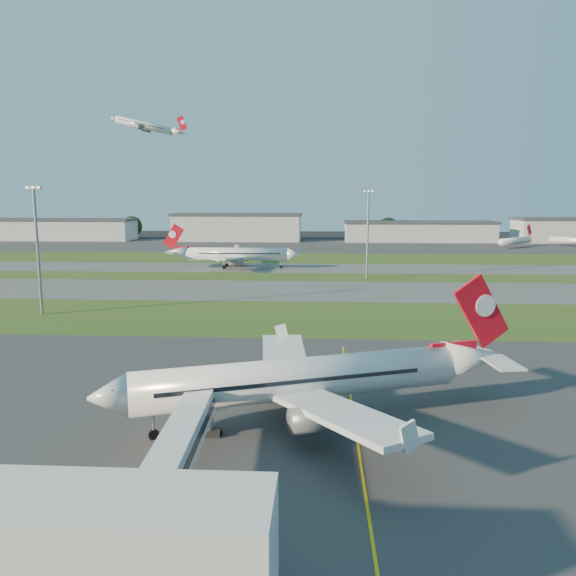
# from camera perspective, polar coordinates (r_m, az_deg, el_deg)

# --- Properties ---
(ground) EXTENTS (700.00, 700.00, 0.00)m
(ground) POSITION_cam_1_polar(r_m,az_deg,el_deg) (61.09, 1.93, -13.29)
(ground) COLOR black
(ground) RESTS_ON ground
(apron_near) EXTENTS (300.00, 70.00, 0.01)m
(apron_near) POSITION_cam_1_polar(r_m,az_deg,el_deg) (61.09, 1.93, -13.29)
(apron_near) COLOR #333335
(apron_near) RESTS_ON ground
(grass_strip_a) EXTENTS (300.00, 34.00, 0.01)m
(grass_strip_a) POSITION_cam_1_polar(r_m,az_deg,el_deg) (110.96, 2.58, -3.03)
(grass_strip_a) COLOR #31541C
(grass_strip_a) RESTS_ON ground
(taxiway_a) EXTENTS (300.00, 32.00, 0.01)m
(taxiway_a) POSITION_cam_1_polar(r_m,az_deg,el_deg) (143.39, 2.75, -0.27)
(taxiway_a) COLOR #515154
(taxiway_a) RESTS_ON ground
(grass_strip_b) EXTENTS (300.00, 18.00, 0.01)m
(grass_strip_b) POSITION_cam_1_polar(r_m,az_deg,el_deg) (168.11, 2.84, 1.11)
(grass_strip_b) COLOR #31541C
(grass_strip_b) RESTS_ON ground
(taxiway_b) EXTENTS (300.00, 26.00, 0.01)m
(taxiway_b) POSITION_cam_1_polar(r_m,az_deg,el_deg) (189.92, 2.89, 2.03)
(taxiway_b) COLOR #515154
(taxiway_b) RESTS_ON ground
(grass_strip_c) EXTENTS (300.00, 40.00, 0.01)m
(grass_strip_c) POSITION_cam_1_polar(r_m,az_deg,el_deg) (222.71, 2.96, 3.06)
(grass_strip_c) COLOR #31541C
(grass_strip_c) RESTS_ON ground
(apron_far) EXTENTS (400.00, 80.00, 0.01)m
(apron_far) POSITION_cam_1_polar(r_m,az_deg,el_deg) (282.45, 3.04, 4.33)
(apron_far) COLOR #333335
(apron_far) RESTS_ON ground
(yellow_line) EXTENTS (0.25, 60.00, 0.02)m
(yellow_line) POSITION_cam_1_polar(r_m,az_deg,el_deg) (61.20, 6.74, -13.31)
(yellow_line) COLOR gold
(yellow_line) RESTS_ON ground
(terminal_fragment) EXTENTS (26.00, 6.05, 8.00)m
(terminal_fragment) POSITION_cam_1_polar(r_m,az_deg,el_deg) (36.16, -24.48, -23.98)
(terminal_fragment) COLOR silver
(terminal_fragment) RESTS_ON ground
(jet_bridge) EXTENTS (4.20, 26.90, 6.20)m
(jet_bridge) POSITION_cam_1_polar(r_m,az_deg,el_deg) (46.84, -11.06, -15.35)
(jet_bridge) COLOR silver
(jet_bridge) RESTS_ON ground
(airliner_parked) EXTENTS (40.76, 34.49, 13.29)m
(airliner_parked) POSITION_cam_1_polar(r_m,az_deg,el_deg) (59.09, 1.50, -9.25)
(airliner_parked) COLOR white
(airliner_parked) RESTS_ON ground
(airliner_taxiing) EXTENTS (42.50, 36.07, 13.27)m
(airliner_taxiing) POSITION_cam_1_polar(r_m,az_deg,el_deg) (190.25, -5.31, 3.42)
(airliner_taxiing) COLOR white
(airliner_taxiing) RESTS_ON ground
(airliner_departing) EXTENTS (33.48, 28.41, 10.45)m
(airliner_departing) POSITION_cam_1_polar(r_m,az_deg,el_deg) (276.00, -14.33, 15.68)
(airliner_departing) COLOR white
(mini_jet_near) EXTENTS (22.09, 20.78, 9.48)m
(mini_jet_near) POSITION_cam_1_polar(r_m,az_deg,el_deg) (291.24, 22.10, 4.47)
(mini_jet_near) COLOR white
(mini_jet_near) RESTS_ON ground
(light_mast_west) EXTENTS (3.20, 0.70, 25.80)m
(light_mast_west) POSITION_cam_1_polar(r_m,az_deg,el_deg) (122.49, -24.12, 4.33)
(light_mast_west) COLOR gray
(light_mast_west) RESTS_ON ground
(light_mast_centre) EXTENTS (3.20, 0.70, 25.80)m
(light_mast_centre) POSITION_cam_1_polar(r_m,az_deg,el_deg) (165.28, 8.11, 6.05)
(light_mast_centre) COLOR gray
(light_mast_centre) RESTS_ON ground
(hangar_far_west) EXTENTS (91.80, 23.00, 12.20)m
(hangar_far_west) POSITION_cam_1_polar(r_m,az_deg,el_deg) (346.69, -22.69, 5.54)
(hangar_far_west) COLOR #A7A9B0
(hangar_far_west) RESTS_ON ground
(hangar_west) EXTENTS (71.40, 23.00, 15.20)m
(hangar_west) POSITION_cam_1_polar(r_m,az_deg,el_deg) (315.29, -5.18, 6.19)
(hangar_west) COLOR #A7A9B0
(hangar_west) RESTS_ON ground
(hangar_east) EXTENTS (81.60, 23.00, 11.20)m
(hangar_east) POSITION_cam_1_polar(r_m,az_deg,el_deg) (316.59, 13.13, 5.64)
(hangar_east) COLOR #A7A9B0
(hangar_east) RESTS_ON ground
(tree_west) EXTENTS (12.10, 12.10, 13.20)m
(tree_west) POSITION_cam_1_polar(r_m,az_deg,el_deg) (345.30, -15.60, 6.06)
(tree_west) COLOR black
(tree_west) RESTS_ON ground
(tree_mid_west) EXTENTS (9.90, 9.90, 10.80)m
(tree_mid_west) POSITION_cam_1_polar(r_m,az_deg,el_deg) (323.66, -0.48, 5.98)
(tree_mid_west) COLOR black
(tree_mid_west) RESTS_ON ground
(tree_mid_east) EXTENTS (11.55, 11.55, 12.60)m
(tree_mid_east) POSITION_cam_1_polar(r_m,az_deg,el_deg) (328.20, 10.13, 6.06)
(tree_mid_east) COLOR black
(tree_mid_east) RESTS_ON ground
(tree_east) EXTENTS (10.45, 10.45, 11.40)m
(tree_east) POSITION_cam_1_polar(r_m,az_deg,el_deg) (343.34, 22.75, 5.51)
(tree_east) COLOR black
(tree_east) RESTS_ON ground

